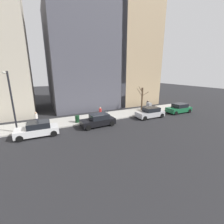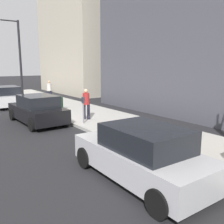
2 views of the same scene
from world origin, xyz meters
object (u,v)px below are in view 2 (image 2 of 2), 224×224
Objects in this scene: trash_bin at (59,104)px; pedestrian_far_corner at (49,89)px; parked_car_white at (7,97)px; parking_meter at (83,107)px; parked_car_black at (37,110)px; pedestrian_midblock at (86,102)px; parked_car_silver at (142,154)px; streetlamp at (17,53)px.

pedestrian_far_corner is (1.27, 4.77, 0.49)m from trash_bin.
parked_car_white reaches higher than parking_meter.
parked_car_black is 2.61m from pedestrian_midblock.
parked_car_white is (0.02, 15.01, 0.00)m from parked_car_silver.
parked_car_silver is at bearing 92.57° from pedestrian_far_corner.
parked_car_black is at bearing -99.66° from streetlamp.
streetlamp is at bearing 78.22° from parked_car_black.
streetlamp is at bearing 55.54° from parked_car_white.
parked_car_silver is 3.13× the size of parking_meter.
parking_meter is at bearing -52.10° from parked_car_black.
pedestrian_midblock is (2.30, 7.00, 0.35)m from parked_car_silver.
parked_car_black is 2.57× the size of pedestrian_midblock.
trash_bin is 0.54× the size of pedestrian_midblock.
streetlamp is at bearing 90.88° from parking_meter.
parked_car_silver is at bearing -92.21° from parked_car_black.
parked_car_white reaches higher than trash_bin.
pedestrian_far_corner reaches higher than trash_bin.
parking_meter is at bearing -77.57° from parked_car_white.
parked_car_black is 2.61m from parking_meter.
trash_bin is (2.11, -4.69, -0.14)m from parked_car_white.
streetlamp is at bearing -30.93° from pedestrian_far_corner.
parking_meter is at bearing -87.46° from pedestrian_midblock.
pedestrian_far_corner reaches higher than parked_car_silver.
pedestrian_midblock reaches higher than parked_car_white.
pedestrian_far_corner is at bearing 3.03° from parked_car_white.
parked_car_black is at bearing -88.36° from parked_car_white.
streetlamp is at bearing 85.62° from parked_car_silver.
parking_meter is (1.69, 6.22, 0.24)m from parked_car_silver.
parked_car_white is 5.15m from trash_bin.
streetlamp is at bearing 95.23° from trash_bin.
pedestrian_far_corner is at bearing 122.83° from pedestrian_midblock.
parked_car_silver and parked_car_black have the same top height.
parked_car_silver is at bearing -105.16° from parking_meter.
trash_bin is at bearing 90.37° from pedestrian_far_corner.
parked_car_black is 2.57× the size of pedestrian_far_corner.
pedestrian_midblock is 8.16m from pedestrian_far_corner.
pedestrian_midblock reaches higher than parked_car_silver.
pedestrian_midblock is at bearing -30.08° from parked_car_black.
parked_car_silver reaches higher than parking_meter.
streetlamp reaches higher than trash_bin.
streetlamp is 10.50m from pedestrian_midblock.
parked_car_black is 4.74× the size of trash_bin.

